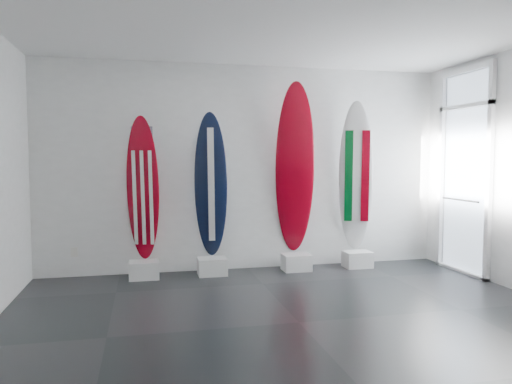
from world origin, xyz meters
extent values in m
plane|color=black|center=(0.00, 0.00, 0.00)|extent=(6.00, 6.00, 0.00)
plane|color=white|center=(0.00, 0.00, 3.00)|extent=(6.00, 6.00, 0.00)
plane|color=silver|center=(0.00, 2.50, 1.50)|extent=(6.00, 0.00, 6.00)
plane|color=silver|center=(0.00, -2.50, 1.50)|extent=(6.00, 0.00, 6.00)
cube|color=silver|center=(-1.51, 2.18, 0.12)|extent=(0.40, 0.30, 0.24)
ellipsoid|color=maroon|center=(-1.51, 2.28, 1.23)|extent=(0.49, 0.33, 1.98)
cube|color=silver|center=(-0.58, 2.18, 0.12)|extent=(0.40, 0.30, 0.24)
ellipsoid|color=black|center=(-0.58, 2.28, 1.26)|extent=(0.52, 0.40, 2.05)
cube|color=silver|center=(0.67, 2.18, 0.12)|extent=(0.40, 0.30, 0.24)
ellipsoid|color=maroon|center=(0.67, 2.28, 1.49)|extent=(0.66, 0.57, 2.50)
cube|color=silver|center=(1.63, 2.18, 0.12)|extent=(0.40, 0.30, 0.24)
ellipsoid|color=silver|center=(1.63, 2.28, 1.37)|extent=(0.60, 0.49, 2.26)
cube|color=silver|center=(-2.45, 2.48, 0.35)|extent=(0.09, 0.02, 0.13)
camera|label=1|loc=(-1.49, -4.58, 1.65)|focal=34.29mm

